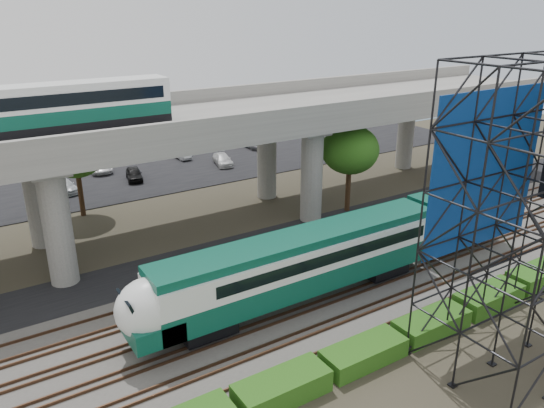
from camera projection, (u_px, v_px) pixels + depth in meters
ground at (299, 327)px, 30.12m from camera, size 140.00×140.00×0.00m
ballast_bed at (280, 310)px, 31.66m from camera, size 90.00×12.00×0.20m
service_road at (216, 257)px, 38.39m from camera, size 90.00×5.00×0.08m
parking_lot at (117, 174)px, 56.93m from camera, size 90.00×18.00×0.08m
harbor_water at (69, 134)px, 74.30m from camera, size 140.00×40.00×0.03m
rail_tracks at (280, 307)px, 31.60m from camera, size 90.00×9.52×0.16m
commuter_train at (331, 253)px, 32.56m from camera, size 29.30×3.06×4.30m
overpass at (172, 132)px, 39.57m from camera, size 80.00×12.00×12.40m
scaffold_tower at (535, 223)px, 25.14m from camera, size 9.36×6.36×15.00m
hedge_strip at (364, 352)px, 27.03m from camera, size 34.60×1.80×1.20m
trees at (120, 175)px, 38.56m from camera, size 40.94×16.94×7.69m
parked_cars at (132, 167)px, 57.21m from camera, size 36.57×9.55×1.31m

